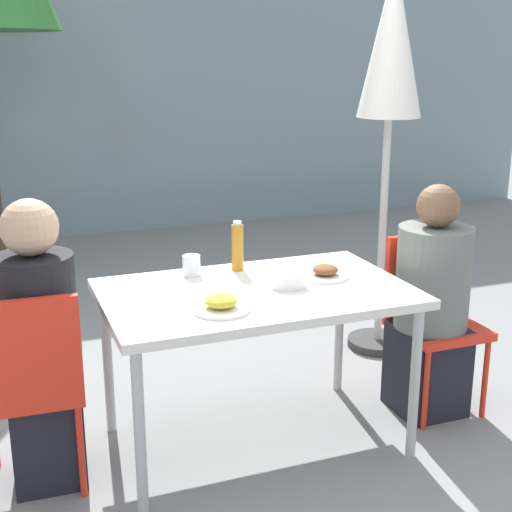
% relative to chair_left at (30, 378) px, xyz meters
% --- Properties ---
extents(ground_plane, '(24.00, 24.00, 0.00)m').
position_rel_chair_left_xyz_m(ground_plane, '(0.97, 0.04, -0.51)').
color(ground_plane, gray).
extents(building_facade, '(10.00, 0.20, 3.00)m').
position_rel_chair_left_xyz_m(building_facade, '(0.97, 4.42, 0.99)').
color(building_facade, gray).
rests_on(building_facade, ground).
extents(dining_table, '(1.33, 0.83, 0.75)m').
position_rel_chair_left_xyz_m(dining_table, '(0.97, 0.04, 0.18)').
color(dining_table, silver).
rests_on(dining_table, ground).
extents(chair_left, '(0.42, 0.42, 0.87)m').
position_rel_chair_left_xyz_m(chair_left, '(0.00, 0.00, 0.00)').
color(chair_left, red).
rests_on(chair_left, ground).
extents(person_left, '(0.32, 0.32, 1.21)m').
position_rel_chair_left_xyz_m(person_left, '(0.05, 0.08, 0.07)').
color(person_left, black).
rests_on(person_left, ground).
extents(chair_right, '(0.40, 0.40, 0.87)m').
position_rel_chair_left_xyz_m(chair_right, '(1.93, 0.11, 0.00)').
color(chair_right, red).
rests_on(chair_right, ground).
extents(person_right, '(0.36, 0.36, 1.15)m').
position_rel_chair_left_xyz_m(person_right, '(1.88, 0.03, 0.03)').
color(person_right, black).
rests_on(person_right, ground).
extents(closed_umbrella, '(0.36, 0.36, 2.24)m').
position_rel_chair_left_xyz_m(closed_umbrella, '(2.07, 0.83, 1.19)').
color(closed_umbrella, '#333333').
rests_on(closed_umbrella, ground).
extents(plate_0, '(0.24, 0.24, 0.07)m').
position_rel_chair_left_xyz_m(plate_0, '(0.74, -0.16, 0.27)').
color(plate_0, white).
rests_on(plate_0, dining_table).
extents(plate_1, '(0.21, 0.21, 0.06)m').
position_rel_chair_left_xyz_m(plate_1, '(1.32, 0.08, 0.26)').
color(plate_1, white).
rests_on(plate_1, dining_table).
extents(bottle, '(0.06, 0.06, 0.24)m').
position_rel_chair_left_xyz_m(bottle, '(0.99, 0.33, 0.35)').
color(bottle, '#B7751E').
rests_on(bottle, dining_table).
extents(drinking_cup, '(0.08, 0.08, 0.09)m').
position_rel_chair_left_xyz_m(drinking_cup, '(0.76, 0.33, 0.29)').
color(drinking_cup, white).
rests_on(drinking_cup, dining_table).
extents(salad_bowl, '(0.16, 0.16, 0.06)m').
position_rel_chair_left_xyz_m(salad_bowl, '(1.11, 0.02, 0.27)').
color(salad_bowl, white).
rests_on(salad_bowl, dining_table).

